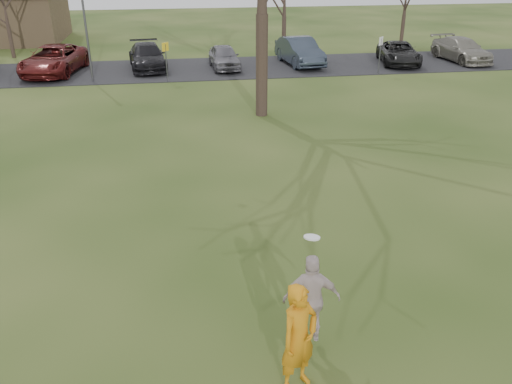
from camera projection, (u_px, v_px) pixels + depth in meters
ground at (292, 365)px, 9.18m from camera, size 120.00×120.00×0.00m
parking_strip at (201, 69)px, 31.55m from camera, size 62.00×6.50×0.04m
player_defender at (299, 338)px, 8.36m from camera, size 0.85×0.77×1.96m
car_2 at (54, 60)px, 29.89m from camera, size 3.50×5.99×1.57m
car_3 at (147, 56)px, 31.15m from camera, size 2.52×5.12×1.43m
car_4 at (224, 57)px, 31.28m from camera, size 1.76×4.02×1.35m
car_5 at (300, 51)px, 32.22m from camera, size 2.28×5.06×1.61m
car_6 at (399, 53)px, 32.54m from camera, size 3.11×5.06×1.31m
car_7 at (461, 50)px, 33.28m from camera, size 2.44×5.04×1.42m
catching_play at (312, 299)px, 9.12m from camera, size 1.05×0.52×2.19m
lamp_post at (83, 5)px, 26.78m from camera, size 0.34×0.34×6.27m
sign_yellow at (166, 54)px, 27.97m from camera, size 0.35×0.35×2.08m
sign_white at (380, 48)px, 29.69m from camera, size 0.35×0.35×2.08m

